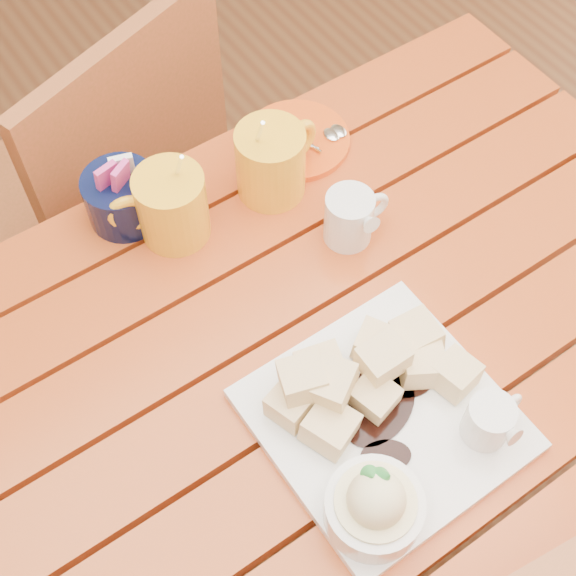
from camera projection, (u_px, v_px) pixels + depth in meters
ground at (308, 525)px, 1.66m from camera, size 5.00×5.00×0.00m
table at (318, 390)px, 1.11m from camera, size 1.20×0.79×0.75m
dessert_plate at (382, 429)px, 0.93m from camera, size 0.28×0.28×0.11m
coffee_mug_left at (170, 206)px, 1.08m from camera, size 0.13×0.10×0.16m
coffee_mug_right at (272, 161)px, 1.13m from camera, size 0.14×0.10×0.17m
cream_pitcher at (351, 217)px, 1.09m from camera, size 0.10×0.08×0.08m
sugar_caddy at (122, 197)px, 1.11m from camera, size 0.10×0.10×0.11m
orange_saucer at (298, 139)px, 1.22m from camera, size 0.16×0.16×0.02m
chair_far at (109, 182)px, 1.51m from camera, size 0.52×0.52×0.88m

